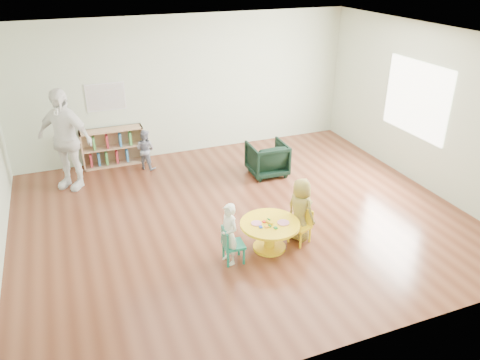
{
  "coord_description": "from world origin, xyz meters",
  "views": [
    {
      "loc": [
        -2.39,
        -6.09,
        3.86
      ],
      "look_at": [
        -0.12,
        -0.3,
        0.81
      ],
      "focal_mm": 35.0,
      "sensor_mm": 36.0,
      "label": 1
    }
  ],
  "objects_px": {
    "toddler": "(145,150)",
    "kid_chair_left": "(231,244)",
    "bookshelf": "(112,147)",
    "kid_chair_right": "(301,225)",
    "child_left": "(229,234)",
    "activity_table": "(270,231)",
    "child_right": "(300,210)",
    "armchair": "(267,159)",
    "adult_caretaker": "(65,139)"
  },
  "relations": [
    {
      "from": "toddler",
      "to": "kid_chair_left",
      "type": "bearing_deg",
      "value": 140.11
    },
    {
      "from": "bookshelf",
      "to": "kid_chair_right",
      "type": "bearing_deg",
      "value": -60.49
    },
    {
      "from": "kid_chair_right",
      "to": "child_left",
      "type": "distance_m",
      "value": 1.18
    },
    {
      "from": "activity_table",
      "to": "child_right",
      "type": "height_order",
      "value": "child_right"
    },
    {
      "from": "kid_chair_right",
      "to": "child_right",
      "type": "bearing_deg",
      "value": -34.98
    },
    {
      "from": "armchair",
      "to": "adult_caretaker",
      "type": "relative_size",
      "value": 0.38
    },
    {
      "from": "activity_table",
      "to": "child_right",
      "type": "distance_m",
      "value": 0.57
    },
    {
      "from": "kid_chair_left",
      "to": "bookshelf",
      "type": "distance_m",
      "value": 4.09
    },
    {
      "from": "armchair",
      "to": "toddler",
      "type": "height_order",
      "value": "toddler"
    },
    {
      "from": "kid_chair_left",
      "to": "bookshelf",
      "type": "bearing_deg",
      "value": -161.68
    },
    {
      "from": "bookshelf",
      "to": "adult_caretaker",
      "type": "distance_m",
      "value": 1.24
    },
    {
      "from": "child_left",
      "to": "adult_caretaker",
      "type": "distance_m",
      "value": 3.75
    },
    {
      "from": "kid_chair_left",
      "to": "bookshelf",
      "type": "height_order",
      "value": "bookshelf"
    },
    {
      "from": "activity_table",
      "to": "child_left",
      "type": "relative_size",
      "value": 0.95
    },
    {
      "from": "kid_chair_left",
      "to": "child_left",
      "type": "xyz_separation_m",
      "value": [
        -0.03,
        0.0,
        0.17
      ]
    },
    {
      "from": "bookshelf",
      "to": "toddler",
      "type": "bearing_deg",
      "value": -37.86
    },
    {
      "from": "armchair",
      "to": "adult_caretaker",
      "type": "distance_m",
      "value": 3.66
    },
    {
      "from": "kid_chair_left",
      "to": "armchair",
      "type": "distance_m",
      "value": 2.9
    },
    {
      "from": "bookshelf",
      "to": "toddler",
      "type": "distance_m",
      "value": 0.73
    },
    {
      "from": "kid_chair_right",
      "to": "adult_caretaker",
      "type": "distance_m",
      "value": 4.39
    },
    {
      "from": "kid_chair_left",
      "to": "child_right",
      "type": "relative_size",
      "value": 0.54
    },
    {
      "from": "armchair",
      "to": "activity_table",
      "type": "bearing_deg",
      "value": 68.4
    },
    {
      "from": "bookshelf",
      "to": "adult_caretaker",
      "type": "height_order",
      "value": "adult_caretaker"
    },
    {
      "from": "activity_table",
      "to": "adult_caretaker",
      "type": "height_order",
      "value": "adult_caretaker"
    },
    {
      "from": "child_left",
      "to": "kid_chair_left",
      "type": "bearing_deg",
      "value": 73.23
    },
    {
      "from": "child_left",
      "to": "toddler",
      "type": "bearing_deg",
      "value": 173.13
    },
    {
      "from": "bookshelf",
      "to": "kid_chair_left",
      "type": "bearing_deg",
      "value": -75.22
    },
    {
      "from": "kid_chair_left",
      "to": "toddler",
      "type": "relative_size",
      "value": 0.66
    },
    {
      "from": "child_left",
      "to": "kid_chair_right",
      "type": "bearing_deg",
      "value": 80.99
    },
    {
      "from": "bookshelf",
      "to": "adult_caretaker",
      "type": "relative_size",
      "value": 0.66
    },
    {
      "from": "kid_chair_right",
      "to": "bookshelf",
      "type": "relative_size",
      "value": 0.43
    },
    {
      "from": "activity_table",
      "to": "bookshelf",
      "type": "relative_size",
      "value": 0.71
    },
    {
      "from": "activity_table",
      "to": "child_right",
      "type": "bearing_deg",
      "value": 9.47
    },
    {
      "from": "activity_table",
      "to": "bookshelf",
      "type": "xyz_separation_m",
      "value": [
        -1.67,
        3.86,
        0.07
      ]
    },
    {
      "from": "adult_caretaker",
      "to": "activity_table",
      "type": "bearing_deg",
      "value": -12.81
    },
    {
      "from": "armchair",
      "to": "child_left",
      "type": "bearing_deg",
      "value": 57.33
    },
    {
      "from": "kid_chair_right",
      "to": "child_left",
      "type": "height_order",
      "value": "child_left"
    },
    {
      "from": "child_left",
      "to": "child_right",
      "type": "relative_size",
      "value": 0.93
    },
    {
      "from": "kid_chair_left",
      "to": "child_left",
      "type": "bearing_deg",
      "value": -89.18
    },
    {
      "from": "activity_table",
      "to": "armchair",
      "type": "height_order",
      "value": "armchair"
    },
    {
      "from": "bookshelf",
      "to": "activity_table",
      "type": "bearing_deg",
      "value": -66.58
    },
    {
      "from": "armchair",
      "to": "toddler",
      "type": "xyz_separation_m",
      "value": [
        -2.1,
        1.11,
        0.08
      ]
    },
    {
      "from": "child_right",
      "to": "activity_table",
      "type": "bearing_deg",
      "value": 78.68
    },
    {
      "from": "kid_chair_right",
      "to": "toddler",
      "type": "distance_m",
      "value": 3.77
    },
    {
      "from": "bookshelf",
      "to": "child_right",
      "type": "xyz_separation_m",
      "value": [
        2.2,
        -3.77,
        0.12
      ]
    },
    {
      "from": "activity_table",
      "to": "child_right",
      "type": "relative_size",
      "value": 0.88
    },
    {
      "from": "activity_table",
      "to": "armchair",
      "type": "xyz_separation_m",
      "value": [
        1.0,
        2.3,
        0.02
      ]
    },
    {
      "from": "activity_table",
      "to": "kid_chair_right",
      "type": "relative_size",
      "value": 1.64
    },
    {
      "from": "kid_chair_right",
      "to": "armchair",
      "type": "relative_size",
      "value": 0.74
    },
    {
      "from": "toddler",
      "to": "adult_caretaker",
      "type": "height_order",
      "value": "adult_caretaker"
    }
  ]
}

